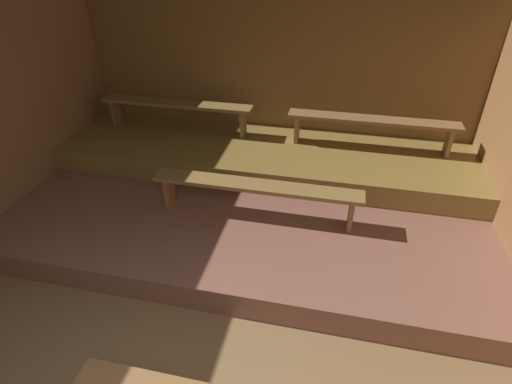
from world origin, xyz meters
The scene contains 7 objects.
ground centered at (0.00, 2.33, -0.04)m, with size 6.26×5.45×0.08m, color olive.
wall_back centered at (0.00, 4.68, 1.24)m, with size 6.26×0.06×2.49m, color brown.
platform_lower centered at (0.00, 3.10, 0.14)m, with size 5.46×3.10×0.29m, color #875848.
platform_middle centered at (0.00, 3.94, 0.43)m, with size 5.46×1.43×0.29m, color olive.
bench_lower_center centered at (0.12, 2.78, 0.64)m, with size 2.32×0.25×0.42m.
bench_middle_left centered at (-1.35, 4.21, 0.92)m, with size 2.18×0.25×0.42m.
bench_middle_right centered at (1.35, 4.21, 0.92)m, with size 2.18×0.25×0.42m.
Camera 1 is at (0.93, -0.86, 3.03)m, focal length 28.37 mm.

